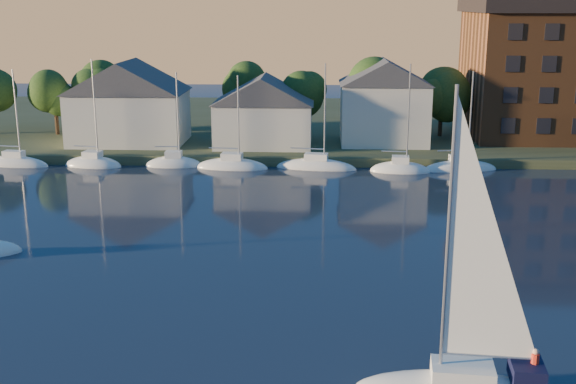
# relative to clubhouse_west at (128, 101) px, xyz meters

# --- Properties ---
(shoreline_land) EXTENTS (160.00, 50.00, 2.00)m
(shoreline_land) POSITION_rel_clubhouse_west_xyz_m (22.00, 17.00, -5.93)
(shoreline_land) COLOR #3A4226
(shoreline_land) RESTS_ON ground
(wooden_dock) EXTENTS (120.00, 3.00, 1.00)m
(wooden_dock) POSITION_rel_clubhouse_west_xyz_m (22.00, -6.00, -5.93)
(wooden_dock) COLOR brown
(wooden_dock) RESTS_ON ground
(clubhouse_west) EXTENTS (13.65, 9.45, 9.64)m
(clubhouse_west) POSITION_rel_clubhouse_west_xyz_m (0.00, 0.00, 0.00)
(clubhouse_west) COLOR silver
(clubhouse_west) RESTS_ON shoreline_land
(clubhouse_centre) EXTENTS (11.55, 8.40, 8.08)m
(clubhouse_centre) POSITION_rel_clubhouse_west_xyz_m (16.00, -1.00, -0.80)
(clubhouse_centre) COLOR silver
(clubhouse_centre) RESTS_ON shoreline_land
(clubhouse_east) EXTENTS (10.50, 8.40, 9.80)m
(clubhouse_east) POSITION_rel_clubhouse_west_xyz_m (30.00, 1.00, 0.07)
(clubhouse_east) COLOR silver
(clubhouse_east) RESTS_ON shoreline_land
(tree_line) EXTENTS (93.40, 5.40, 8.90)m
(tree_line) POSITION_rel_clubhouse_west_xyz_m (24.00, 5.00, 1.24)
(tree_line) COLOR #382919
(tree_line) RESTS_ON shoreline_land
(moored_fleet) EXTENTS (63.50, 2.40, 12.05)m
(moored_fleet) POSITION_rel_clubhouse_west_xyz_m (10.00, -9.00, -5.83)
(moored_fleet) COLOR silver
(moored_fleet) RESTS_ON ground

